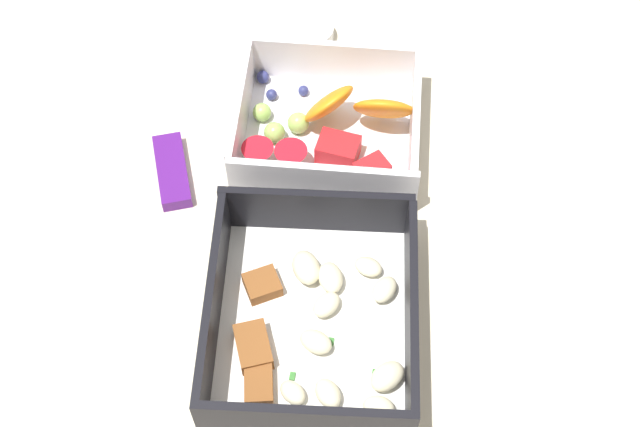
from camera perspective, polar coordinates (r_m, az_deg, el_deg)
The scene contains 5 objects.
table_surface at distance 71.88cm, azimuth -0.04°, elevation -0.61°, with size 80.00×80.00×2.00cm, color beige.
pasta_container at distance 64.75cm, azimuth -0.52°, elevation -6.82°, with size 19.21×17.02×5.34cm.
fruit_bowl at distance 73.86cm, azimuth 0.48°, elevation 5.58°, with size 14.74×16.16×5.76cm.
candy_bar at distance 73.80cm, azimuth -9.54°, elevation 2.72°, with size 7.00×2.40×1.20cm, color #51197A.
paper_cup_liner at distance 82.64cm, azimuth -0.62°, elevation 11.61°, with size 4.27×4.27×1.47cm, color white.
Camera 1 is at (-37.50, -6.76, 61.95)cm, focal length 49.47 mm.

